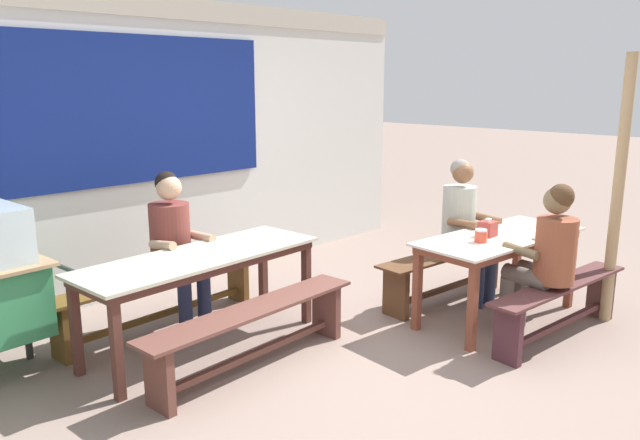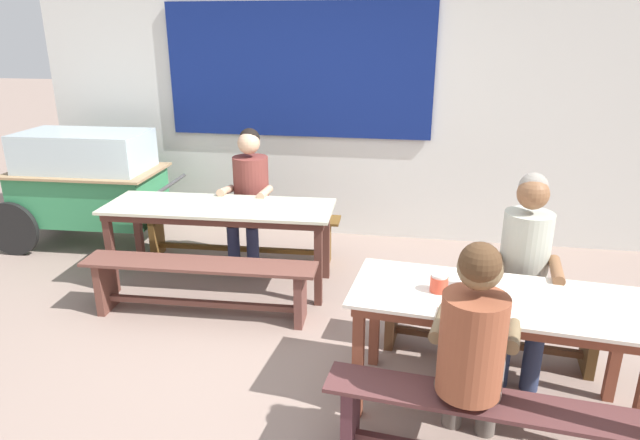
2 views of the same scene
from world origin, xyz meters
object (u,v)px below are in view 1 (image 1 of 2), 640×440
object	(u,v)px
person_right_near_table	(464,222)
condiment_jar	(481,236)
dining_table_far	(201,264)
dining_table_near	(500,244)
tissue_box	(488,229)
bench_near_front	(559,303)
bench_far_back	(159,292)
person_center_facing	(174,240)
bench_far_front	(253,328)
person_near_front	(546,253)
wooden_support_post	(618,192)
bench_near_back	(444,270)

from	to	relation	value
person_right_near_table	condiment_jar	distance (m)	0.72
dining_table_far	condiment_jar	world-z (taller)	condiment_jar
dining_table_near	tissue_box	bearing A→B (deg)	150.35
dining_table_near	bench_near_front	size ratio (longest dim) A/B	1.01
bench_far_back	condiment_jar	world-z (taller)	condiment_jar
condiment_jar	dining_table_far	bearing A→B (deg)	143.35
dining_table_near	person_right_near_table	distance (m)	0.53
dining_table_far	dining_table_near	xyz separation A→B (m)	(2.07, -1.31, -0.01)
dining_table_far	person_center_facing	xyz separation A→B (m)	(0.11, 0.51, 0.07)
bench_far_front	person_near_front	distance (m)	2.27
bench_near_front	wooden_support_post	world-z (taller)	wooden_support_post
dining_table_far	bench_near_back	size ratio (longest dim) A/B	1.25
bench_far_back	wooden_support_post	xyz separation A→B (m)	(2.69, -2.55, 0.80)
bench_near_back	bench_near_front	xyz separation A→B (m)	(-0.11, -1.12, 0.00)
bench_near_front	condiment_jar	bearing A→B (deg)	114.87
bench_far_back	person_right_near_table	distance (m)	2.73
bench_far_front	tissue_box	bearing A→B (deg)	-19.49
dining_table_near	person_near_front	bearing A→B (deg)	-109.28
wooden_support_post	bench_far_front	bearing A→B (deg)	151.56
person_center_facing	person_right_near_table	xyz separation A→B (m)	(2.18, -1.34, -0.00)
bench_far_front	bench_near_back	distance (m)	2.11
dining_table_far	wooden_support_post	distance (m)	3.36
dining_table_near	condiment_jar	xyz separation A→B (m)	(-0.31, 0.00, 0.13)
bench_near_front	bench_near_back	bearing A→B (deg)	84.43
bench_near_front	person_near_front	size ratio (longest dim) A/B	1.31
condiment_jar	wooden_support_post	distance (m)	1.19
bench_near_back	person_right_near_table	xyz separation A→B (m)	(0.17, -0.08, 0.43)
person_right_near_table	wooden_support_post	bearing A→B (deg)	-71.92
person_near_front	tissue_box	world-z (taller)	person_near_front
person_near_front	wooden_support_post	size ratio (longest dim) A/B	0.57
person_near_front	person_right_near_table	world-z (taller)	person_right_near_table
bench_near_front	person_near_front	world-z (taller)	person_near_front
bench_far_front	person_near_front	world-z (taller)	person_near_front
bench_far_front	condiment_jar	size ratio (longest dim) A/B	17.19
bench_far_front	tissue_box	world-z (taller)	tissue_box
bench_far_back	person_center_facing	bearing A→B (deg)	-22.59
bench_far_back	person_near_front	world-z (taller)	person_near_front
bench_far_back	person_right_near_table	size ratio (longest dim) A/B	1.49
bench_far_back	tissue_box	size ratio (longest dim) A/B	12.97
bench_far_front	bench_near_back	bearing A→B (deg)	-5.10
dining_table_near	person_right_near_table	world-z (taller)	person_right_near_table
dining_table_far	bench_far_back	size ratio (longest dim) A/B	1.00
tissue_box	person_center_facing	bearing A→B (deg)	136.61
dining_table_near	bench_near_back	world-z (taller)	dining_table_near
bench_far_front	person_near_front	size ratio (longest dim) A/B	1.45
bench_near_back	tissue_box	distance (m)	0.72
dining_table_far	bench_near_front	size ratio (longest dim) A/B	1.18
dining_table_far	bench_far_front	distance (m)	0.66
condiment_jar	bench_far_front	bearing A→B (deg)	156.73
dining_table_far	tissue_box	xyz separation A→B (m)	(1.96, -1.25, 0.14)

